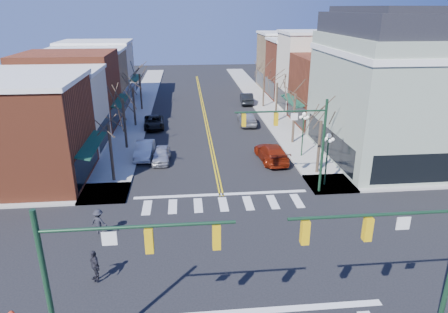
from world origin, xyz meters
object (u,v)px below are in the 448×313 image
object	(u,v)px
victorian_corner	(399,86)
car_left_far	(154,122)
lamppost_midblock	(303,127)
car_right_mid	(247,118)
car_left_mid	(145,150)
pedestrian_dark_a	(95,265)
pedestrian_dark_b	(99,222)
car_left_near	(161,155)
lamppost_corner	(328,151)
car_right_near	(271,153)
car_right_far	(247,98)

from	to	relation	value
victorian_corner	car_left_far	bearing A→B (deg)	152.78
lamppost_midblock	car_right_mid	world-z (taller)	lamppost_midblock
car_left_mid	pedestrian_dark_a	xyz separation A→B (m)	(-0.90, -18.09, 0.26)
car_left_mid	pedestrian_dark_b	world-z (taller)	pedestrian_dark_b
lamppost_midblock	car_left_near	xyz separation A→B (m)	(-13.00, 0.14, -2.30)
pedestrian_dark_b	lamppost_corner	bearing A→B (deg)	-136.74
lamppost_corner	lamppost_midblock	world-z (taller)	same
car_right_near	pedestrian_dark_a	size ratio (longest dim) A/B	3.21
car_left_mid	car_right_far	bearing A→B (deg)	60.58
lamppost_midblock	car_right_near	world-z (taller)	lamppost_midblock
victorian_corner	car_left_far	size ratio (longest dim) A/B	2.94
lamppost_corner	car_left_far	distance (m)	22.89
lamppost_midblock	car_left_near	world-z (taller)	lamppost_midblock
car_left_mid	lamppost_midblock	bearing A→B (deg)	-3.38
lamppost_midblock	car_right_far	size ratio (longest dim) A/B	0.90
car_right_far	pedestrian_dark_b	distance (m)	37.34
car_left_mid	lamppost_corner	bearing A→B (deg)	-26.32
lamppost_midblock	car_right_mid	distance (m)	12.17
victorian_corner	car_right_mid	bearing A→B (deg)	134.30
victorian_corner	lamppost_corner	world-z (taller)	victorian_corner
car_right_mid	car_left_near	bearing A→B (deg)	51.49
lamppost_midblock	car_right_far	xyz separation A→B (m)	(-1.80, 22.27, -2.17)
pedestrian_dark_a	pedestrian_dark_b	size ratio (longest dim) A/B	1.04
car_left_far	car_right_near	bearing A→B (deg)	-50.17
car_right_mid	pedestrian_dark_a	size ratio (longest dim) A/B	2.98
car_left_far	car_right_mid	xyz separation A→B (m)	(10.98, 0.33, 0.19)
lamppost_midblock	pedestrian_dark_a	distance (m)	22.86
lamppost_midblock	pedestrian_dark_b	world-z (taller)	lamppost_midblock
pedestrian_dark_a	lamppost_corner	bearing A→B (deg)	89.62
car_left_mid	victorian_corner	bearing A→B (deg)	-2.65
lamppost_corner	pedestrian_dark_b	size ratio (longest dim) A/B	2.66
car_left_mid	car_right_near	distance (m)	11.78
lamppost_corner	pedestrian_dark_a	world-z (taller)	lamppost_corner
victorian_corner	car_right_far	bearing A→B (deg)	113.92
car_left_far	car_right_mid	world-z (taller)	car_right_mid
car_left_near	pedestrian_dark_b	bearing A→B (deg)	-102.71
car_right_far	pedestrian_dark_a	distance (m)	41.30
car_left_near	pedestrian_dark_b	size ratio (longest dim) A/B	2.40
car_right_far	pedestrian_dark_a	xyz separation A→B (m)	(-13.70, -38.96, 0.20)
lamppost_midblock	pedestrian_dark_b	xyz separation A→B (m)	(-16.15, -12.20, -2.00)
car_left_mid	car_right_far	xyz separation A→B (m)	(12.80, 20.87, 0.06)
pedestrian_dark_a	car_left_mid	bearing A→B (deg)	143.46
car_right_far	pedestrian_dark_b	xyz separation A→B (m)	(-14.35, -34.48, 0.17)
car_right_far	victorian_corner	bearing A→B (deg)	117.84
car_left_near	car_right_mid	size ratio (longest dim) A/B	0.77
pedestrian_dark_b	victorian_corner	bearing A→B (deg)	-130.61
victorian_corner	pedestrian_dark_b	world-z (taller)	victorian_corner
car_left_far	car_right_mid	bearing A→B (deg)	-2.33
victorian_corner	pedestrian_dark_a	bearing A→B (deg)	-145.78
lamppost_midblock	pedestrian_dark_b	size ratio (longest dim) A/B	2.66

